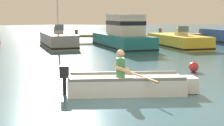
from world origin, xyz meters
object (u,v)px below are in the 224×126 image
at_px(rowboat_with_person, 128,84).
at_px(mooring_buoy, 194,67).
at_px(moored_boat_yellow, 178,41).
at_px(moored_boat_grey, 58,40).
at_px(moored_boat_teal, 123,36).

distance_m(rowboat_with_person, mooring_buoy, 4.37).
bearing_deg(moored_boat_yellow, moored_boat_grey, 169.62).
xyz_separation_m(moored_boat_grey, moored_boat_yellow, (7.60, -1.39, -0.05)).
relative_size(rowboat_with_person, moored_boat_teal, 0.56).
bearing_deg(moored_boat_grey, mooring_buoy, -64.75).
distance_m(moored_boat_teal, moored_boat_yellow, 3.62).
height_order(moored_boat_grey, mooring_buoy, moored_boat_grey).
height_order(moored_boat_grey, moored_boat_teal, moored_boat_grey).
bearing_deg(moored_boat_grey, rowboat_with_person, -82.06).
distance_m(rowboat_with_person, moored_boat_teal, 12.40).
height_order(rowboat_with_person, mooring_buoy, rowboat_with_person).
distance_m(rowboat_with_person, moored_boat_grey, 13.81).
bearing_deg(mooring_buoy, moored_boat_grey, 115.25).
bearing_deg(moored_boat_teal, moored_boat_grey, 159.89).
bearing_deg(moored_boat_teal, rowboat_with_person, -99.71).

